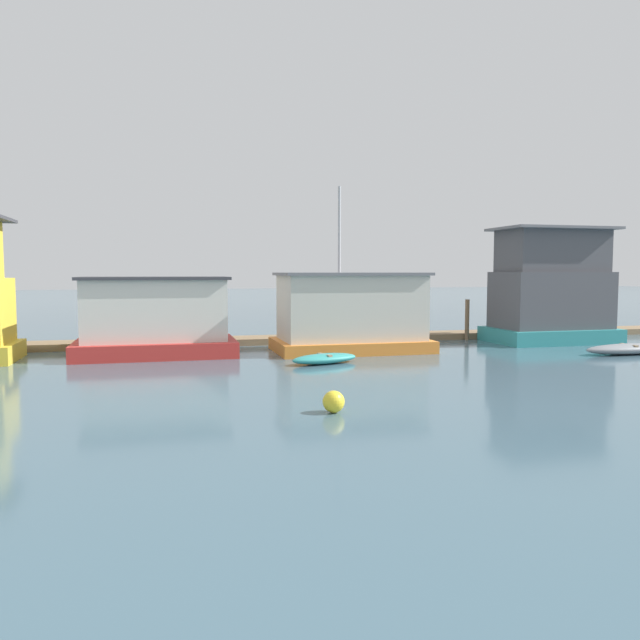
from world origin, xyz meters
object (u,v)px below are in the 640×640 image
Objects in this scene: buoy_yellow at (334,402)px; houseboat_orange at (351,313)px; houseboat_red at (155,319)px; mooring_post_far_right at (467,320)px; houseboat_teal at (551,290)px; dinghy_teal at (325,359)px; mooring_post_centre at (102,334)px; dinghy_grey at (629,349)px.

houseboat_orange is at bearing 70.92° from buoy_yellow.
mooring_post_far_right is at bearing 7.73° from houseboat_red.
dinghy_teal is at bearing -161.18° from houseboat_teal.
houseboat_orange reaches higher than houseboat_teal.
houseboat_teal is 20.76m from mooring_post_centre.
houseboat_red is 3.12× the size of mooring_post_far_right.
dinghy_grey is at bearing -84.85° from houseboat_teal.
houseboat_orange is 1.20× the size of houseboat_teal.
mooring_post_far_right is 1.35× the size of mooring_post_centre.
houseboat_orange is 2.44× the size of dinghy_teal.
houseboat_orange is at bearing -159.09° from mooring_post_far_right.
mooring_post_far_right is at bearing 20.91° from houseboat_orange.
houseboat_red is 18.39m from houseboat_teal.
mooring_post_far_right is 17.36m from buoy_yellow.
houseboat_red reaches higher than dinghy_teal.
buoy_yellow is (4.21, -11.68, -1.23)m from houseboat_red.
houseboat_teal is at bearing 18.82° from dinghy_teal.
houseboat_red is 1.09× the size of houseboat_teal.
houseboat_teal is 2.03× the size of dinghy_teal.
houseboat_red is at bearing 109.84° from buoy_yellow.
buoy_yellow is at bearing -109.08° from houseboat_orange.
houseboat_orange is 3.44× the size of mooring_post_far_right.
dinghy_teal is (-12.32, -4.20, -2.32)m from houseboat_teal.
houseboat_red is at bearing 166.73° from dinghy_grey.
houseboat_orange reaches higher than houseboat_red.
houseboat_teal reaches higher than dinghy_teal.
dinghy_grey is at bearing -13.27° from houseboat_red.
mooring_post_centre is 2.80× the size of buoy_yellow.
houseboat_orange reaches higher than dinghy_teal.
houseboat_teal is 13.22m from dinghy_teal.
buoy_yellow is (-14.58, -7.25, 0.05)m from dinghy_grey.
houseboat_orange is (8.05, -0.58, 0.12)m from houseboat_red.
houseboat_red reaches higher than dinghy_grey.
houseboat_teal is (18.36, 0.33, 1.02)m from houseboat_red.
dinghy_teal is at bearing -146.27° from mooring_post_far_right.
buoy_yellow is (-10.64, -13.70, -0.74)m from mooring_post_far_right.
mooring_post_far_right is (6.80, 2.60, -0.61)m from houseboat_orange.
dinghy_teal is 10.18m from mooring_post_centre.
houseboat_orange reaches higher than dinghy_grey.
houseboat_teal is at bearing 1.03° from houseboat_red.
houseboat_red is 4.21× the size of mooring_post_centre.
houseboat_teal reaches higher than houseboat_red.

